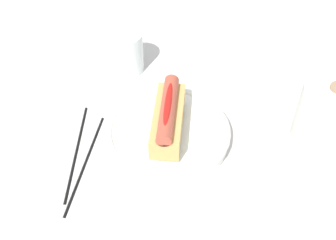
# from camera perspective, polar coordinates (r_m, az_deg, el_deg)

# --- Properties ---
(ground_plane) EXTENTS (2.40, 2.40, 0.00)m
(ground_plane) POSITION_cam_1_polar(r_m,az_deg,el_deg) (0.81, -1.07, -1.25)
(ground_plane) COLOR beige
(serving_bowl) EXTENTS (0.23, 0.23, 0.03)m
(serving_bowl) POSITION_cam_1_polar(r_m,az_deg,el_deg) (0.78, -0.00, -1.69)
(serving_bowl) COLOR white
(serving_bowl) RESTS_ON ground_plane
(hotdog_front) EXTENTS (0.16, 0.10, 0.06)m
(hotdog_front) POSITION_cam_1_polar(r_m,az_deg,el_deg) (0.75, -0.00, 0.41)
(hotdog_front) COLOR tan
(hotdog_front) RESTS_ON serving_bowl
(water_glass) EXTENTS (0.07, 0.07, 0.09)m
(water_glass) POSITION_cam_1_polar(r_m,az_deg,el_deg) (0.92, -5.40, 8.69)
(water_glass) COLOR white
(water_glass) RESTS_ON ground_plane
(paper_towel_roll) EXTENTS (0.11, 0.11, 0.13)m
(paper_towel_roll) POSITION_cam_1_polar(r_m,az_deg,el_deg) (0.79, 20.34, 0.36)
(paper_towel_roll) COLOR white
(paper_towel_roll) RESTS_ON ground_plane
(napkin_box) EXTENTS (0.12, 0.06, 0.15)m
(napkin_box) POSITION_cam_1_polar(r_m,az_deg,el_deg) (0.66, 14.15, -8.16)
(napkin_box) COLOR white
(napkin_box) RESTS_ON ground_plane
(chopstick_near) EXTENTS (0.20, 0.10, 0.01)m
(chopstick_near) POSITION_cam_1_polar(r_m,az_deg,el_deg) (0.77, -10.83, -5.50)
(chopstick_near) COLOR black
(chopstick_near) RESTS_ON ground_plane
(chopstick_far) EXTENTS (0.21, 0.07, 0.01)m
(chopstick_far) POSITION_cam_1_polar(r_m,az_deg,el_deg) (0.79, -11.95, -4.00)
(chopstick_far) COLOR black
(chopstick_far) RESTS_ON ground_plane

